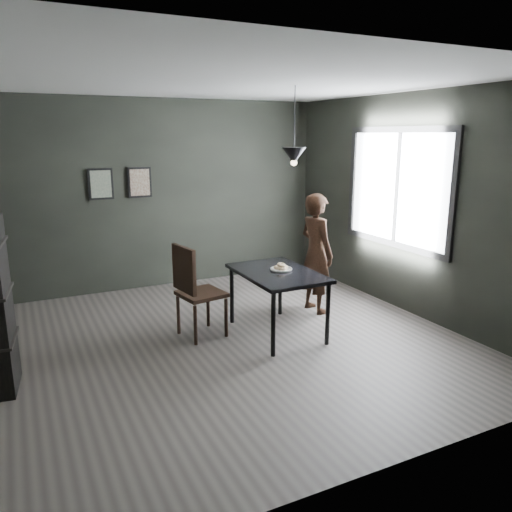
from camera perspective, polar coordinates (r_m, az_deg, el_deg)
name	(u,v)px	position (r m, az deg, el deg)	size (l,w,h in m)	color
ground	(230,342)	(5.73, -2.97, -9.75)	(5.00, 5.00, 0.00)	#3B3633
back_wall	(163,195)	(7.67, -10.57, 6.91)	(5.00, 0.10, 2.80)	black
ceiling	(227,81)	(5.28, -3.36, 19.36)	(5.00, 5.00, 0.02)	silver
window_assembly	(397,188)	(6.80, 15.81, 7.48)	(0.04, 1.96, 1.56)	white
cafe_table	(277,278)	(5.74, 2.46, -2.54)	(0.80, 1.20, 0.75)	black
white_plate	(281,270)	(5.78, 2.90, -1.57)	(0.23, 0.23, 0.01)	silver
donut_pile	(281,267)	(5.78, 2.90, -1.25)	(0.17, 0.17, 0.08)	#F4E0BE
woman	(316,253)	(6.51, 6.90, 0.32)	(0.57, 0.38, 1.56)	black
wood_chair	(194,286)	(5.68, -7.13, -3.39)	(0.54, 0.54, 1.09)	black
pendant_lamp	(294,155)	(5.73, 4.36, 11.40)	(0.28, 0.28, 0.86)	black
framed_print_left	(101,184)	(7.42, -17.32, 7.86)	(0.34, 0.04, 0.44)	black
framed_print_right	(140,182)	(7.53, -13.15, 8.20)	(0.34, 0.04, 0.44)	black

